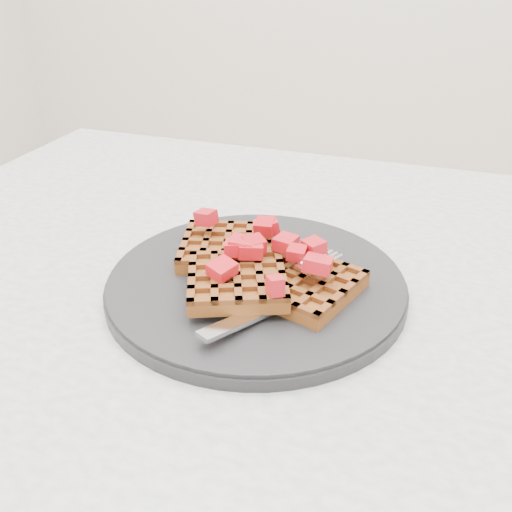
% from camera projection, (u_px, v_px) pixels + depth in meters
% --- Properties ---
extents(table, '(1.20, 0.80, 0.75)m').
position_uv_depth(table, '(350.00, 379.00, 0.63)').
color(table, silver).
rests_on(table, ground).
extents(plate, '(0.30, 0.30, 0.02)m').
position_uv_depth(plate, '(256.00, 284.00, 0.58)').
color(plate, black).
rests_on(plate, table).
extents(waffles, '(0.21, 0.19, 0.03)m').
position_uv_depth(waffles, '(255.00, 269.00, 0.56)').
color(waffles, brown).
rests_on(waffles, plate).
extents(strawberry_pile, '(0.15, 0.15, 0.02)m').
position_uv_depth(strawberry_pile, '(256.00, 243.00, 0.55)').
color(strawberry_pile, '#A1000C').
rests_on(strawberry_pile, waffles).
extents(fork, '(0.10, 0.17, 0.02)m').
position_uv_depth(fork, '(283.00, 297.00, 0.53)').
color(fork, silver).
rests_on(fork, plate).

